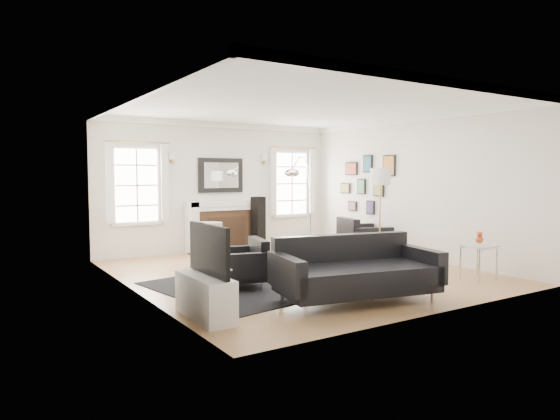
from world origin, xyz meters
TOP-DOWN VIEW (x-y plane):
  - floor at (0.00, 0.00)m, footprint 6.00×6.00m
  - back_wall at (0.00, 3.00)m, footprint 5.50×0.04m
  - front_wall at (0.00, -3.00)m, footprint 5.50×0.04m
  - left_wall at (-2.75, 0.00)m, footprint 0.04×6.00m
  - right_wall at (2.75, 0.00)m, footprint 0.04×6.00m
  - ceiling at (0.00, 0.00)m, footprint 5.50×6.00m
  - crown_molding at (0.00, 0.00)m, footprint 5.50×6.00m
  - fireplace at (0.00, 2.79)m, footprint 1.70×0.69m
  - mantel_mirror at (0.00, 2.95)m, footprint 1.05×0.07m
  - window_left at (-1.85, 2.95)m, footprint 1.24×0.15m
  - window_right at (1.85, 2.95)m, footprint 1.24×0.15m
  - gallery_wall at (2.72, 1.30)m, footprint 0.04×1.73m
  - tv_unit at (-2.44, -1.70)m, footprint 0.35×1.00m
  - area_rug at (-0.89, -0.40)m, footprint 3.45×3.03m
  - sofa at (-0.46, -2.00)m, footprint 2.28×1.38m
  - armchair_left at (-1.34, -0.47)m, footprint 0.96×1.03m
  - armchair_right at (2.14, 0.77)m, footprint 1.07×1.14m
  - coffee_table at (0.69, -0.72)m, footprint 0.97×0.97m
  - side_table_left at (-2.20, -1.24)m, footprint 0.44×0.44m
  - nesting_table at (2.05, -2.07)m, footprint 0.51×0.43m
  - gourd_lamp at (-2.20, -1.24)m, footprint 0.36×0.36m
  - orange_vase at (2.05, -2.07)m, footprint 0.12×0.12m
  - arc_floor_lamp at (1.57, 2.11)m, footprint 1.52×1.40m
  - stick_floor_lamp at (1.48, -0.44)m, footprint 0.36×0.36m
  - speaker_tower at (0.67, 2.49)m, footprint 0.29×0.29m

SIDE VIEW (x-z plane):
  - floor at x=0.00m, z-range 0.00..0.00m
  - area_rug at x=-0.89m, z-range 0.00..0.01m
  - armchair_left at x=-1.34m, z-range 0.03..0.62m
  - tv_unit at x=-2.44m, z-range -0.22..0.87m
  - armchair_right at x=2.14m, z-range 0.04..0.68m
  - sofa at x=-0.46m, z-range 0.03..0.73m
  - side_table_left at x=-2.20m, z-range 0.14..0.63m
  - coffee_table at x=0.69m, z-range 0.18..0.62m
  - nesting_table at x=2.05m, z-range 0.16..0.72m
  - fireplace at x=0.00m, z-range -0.01..1.10m
  - speaker_tower at x=0.67m, z-range 0.00..1.18m
  - orange_vase at x=2.05m, z-range 0.57..0.76m
  - gourd_lamp at x=-2.20m, z-range 0.53..1.11m
  - arc_floor_lamp at x=1.57m, z-range 0.09..2.23m
  - back_wall at x=0.00m, z-range 0.00..2.80m
  - front_wall at x=0.00m, z-range 0.00..2.80m
  - left_wall at x=-2.75m, z-range 0.00..2.80m
  - right_wall at x=2.75m, z-range 0.00..2.80m
  - window_left at x=-1.85m, z-range 0.65..2.27m
  - window_right at x=1.85m, z-range 0.65..2.27m
  - gallery_wall at x=2.72m, z-range 0.89..2.18m
  - stick_floor_lamp at x=1.48m, z-range 0.65..2.42m
  - mantel_mirror at x=0.00m, z-range 1.27..2.02m
  - crown_molding at x=0.00m, z-range 2.68..2.80m
  - ceiling at x=0.00m, z-range 2.79..2.81m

